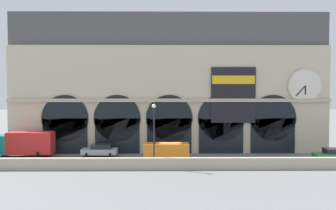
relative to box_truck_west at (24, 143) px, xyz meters
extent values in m
plane|color=slate|center=(18.14, -2.66, -1.70)|extent=(200.00, 200.00, 0.00)
cube|color=#B2A891|center=(18.14, -7.50, -1.08)|extent=(90.00, 0.70, 1.24)
cube|color=beige|center=(18.14, 5.16, 5.35)|extent=(41.97, 5.64, 14.10)
cube|color=#4C4C4C|center=(18.14, 5.46, 14.60)|extent=(41.97, 5.04, 4.39)
cube|color=black|center=(4.60, 2.29, 0.61)|extent=(5.79, 0.20, 4.62)
cylinder|color=black|center=(4.60, 2.29, 2.92)|extent=(6.09, 0.20, 6.09)
cube|color=black|center=(11.37, 2.29, 0.61)|extent=(5.79, 0.20, 4.62)
cylinder|color=black|center=(11.37, 2.29, 2.92)|extent=(6.09, 0.20, 6.09)
cube|color=black|center=(18.14, 2.29, 0.61)|extent=(5.79, 0.20, 4.62)
cylinder|color=black|center=(18.14, 2.29, 2.92)|extent=(6.09, 0.20, 6.09)
cube|color=black|center=(24.91, 2.29, 0.61)|extent=(5.79, 0.20, 4.62)
cylinder|color=black|center=(24.91, 2.29, 2.92)|extent=(6.09, 0.20, 6.09)
cube|color=black|center=(31.68, 2.29, 0.61)|extent=(5.79, 0.20, 4.62)
cylinder|color=black|center=(31.68, 2.29, 2.92)|extent=(6.09, 0.20, 6.09)
cylinder|color=beige|center=(35.77, 2.19, 7.15)|extent=(4.53, 0.25, 4.53)
cylinder|color=silver|center=(35.77, 2.07, 7.15)|extent=(4.19, 0.06, 4.19)
cube|color=black|center=(35.78, 2.01, 6.57)|extent=(0.18, 0.04, 1.16)
cube|color=black|center=(35.18, 1.99, 6.48)|extent=(1.28, 0.04, 1.41)
cube|color=black|center=(26.46, 2.17, 5.94)|extent=(5.78, 0.12, 7.21)
cube|color=yellow|center=(26.46, 2.09, 7.92)|extent=(5.55, 0.04, 1.09)
cube|color=#B6AB91|center=(18.14, 2.19, 5.26)|extent=(41.97, 0.50, 0.44)
cube|color=#19727A|center=(-2.86, 0.00, -0.13)|extent=(2.00, 2.30, 2.30)
cube|color=red|center=(0.89, 0.00, 0.07)|extent=(5.50, 2.30, 2.70)
cylinder|color=black|center=(-2.96, 1.03, -1.28)|extent=(0.28, 0.84, 0.84)
cylinder|color=black|center=(2.14, -1.04, -1.28)|extent=(0.28, 0.84, 0.84)
cylinder|color=black|center=(2.14, 1.03, -1.28)|extent=(0.28, 0.84, 0.84)
cube|color=#ADB2B7|center=(9.39, 0.12, -1.05)|extent=(4.40, 1.80, 0.70)
cube|color=black|center=(9.61, 0.12, -0.43)|extent=(2.46, 1.62, 0.55)
cylinder|color=black|center=(7.94, -0.69, -1.40)|extent=(0.28, 0.60, 0.60)
cylinder|color=black|center=(7.94, 0.93, -1.40)|extent=(0.28, 0.60, 0.60)
cylinder|color=black|center=(10.84, -0.69, -1.40)|extent=(0.28, 0.60, 0.60)
cylinder|color=black|center=(10.84, 0.93, -1.40)|extent=(0.28, 0.60, 0.60)
cube|color=orange|center=(17.72, -3.55, -0.43)|extent=(5.20, 2.00, 1.86)
cylinder|color=black|center=(15.95, -4.45, -1.36)|extent=(0.28, 0.68, 0.68)
cylinder|color=black|center=(15.95, -2.65, -1.36)|extent=(0.28, 0.68, 0.68)
cylinder|color=black|center=(19.49, -4.45, -1.36)|extent=(0.28, 0.68, 0.68)
cylinder|color=black|center=(19.49, -2.65, -1.36)|extent=(0.28, 0.68, 0.68)
cube|color=#2D7A42|center=(37.18, -3.42, -1.05)|extent=(4.40, 1.80, 0.70)
cube|color=black|center=(37.40, -3.42, -0.43)|extent=(2.46, 1.62, 0.55)
cylinder|color=black|center=(35.73, -4.23, -1.40)|extent=(0.28, 0.60, 0.60)
cylinder|color=black|center=(35.73, -2.61, -1.40)|extent=(0.28, 0.60, 0.60)
cylinder|color=black|center=(16.37, -6.70, 1.55)|extent=(0.16, 0.16, 6.50)
sphere|color=#F2EDCC|center=(16.37, -6.70, 4.98)|extent=(0.44, 0.44, 0.44)
camera|label=1|loc=(17.38, -48.55, 7.16)|focal=41.95mm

